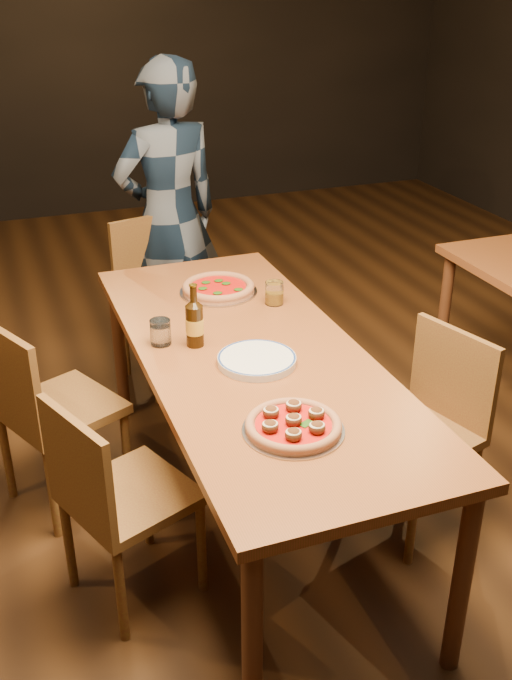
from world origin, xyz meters
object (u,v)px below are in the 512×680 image
object	(u,v)px
amber_glass	(274,293)
diner	(169,218)
beer_bottle	(195,324)
pizza_meatball	(293,425)
table_main	(251,368)
chair_main_sw	(60,406)
chair_main_nw	(130,494)
pizza_margherita	(218,288)
chair_main_e	(416,434)
plate_stack	(257,360)
chair_end	(168,302)
water_glass	(160,332)

from	to	relation	value
amber_glass	diner	size ratio (longest dim) A/B	0.06
amber_glass	beer_bottle	bearing A→B (deg)	-148.37
pizza_meatball	table_main	bearing A→B (deg)	83.59
chair_main_sw	amber_glass	world-z (taller)	chair_main_sw
table_main	chair_main_nw	xyz separation A→B (m)	(-0.53, -0.25, -0.26)
table_main	beer_bottle	bearing A→B (deg)	146.16
chair_main_nw	pizza_margherita	size ratio (longest dim) A/B	2.47
pizza_meatball	diner	xyz separation A→B (m)	(0.13, 2.02, 0.05)
table_main	chair_main_e	world-z (taller)	chair_main_e
chair_main_e	beer_bottle	distance (m)	0.95
pizza_meatball	beer_bottle	size ratio (longest dim) A/B	1.32
plate_stack	beer_bottle	xyz separation A→B (m)	(-0.17, 0.22, 0.07)
plate_stack	diner	size ratio (longest dim) A/B	0.17
table_main	pizza_meatball	xyz separation A→B (m)	(-0.06, -0.55, 0.09)
table_main	chair_main_sw	world-z (taller)	chair_main_sw
chair_main_sw	diner	world-z (taller)	diner
table_main	pizza_margherita	bearing A→B (deg)	84.38
pizza_margherita	diner	xyz separation A→B (m)	(0.01, 0.89, 0.05)
chair_main_sw	plate_stack	size ratio (longest dim) A/B	3.13
table_main	pizza_margherita	size ratio (longest dim) A/B	5.89
chair_main_nw	amber_glass	bearing A→B (deg)	-72.70
pizza_meatball	plate_stack	world-z (taller)	pizza_meatball
chair_main_e	plate_stack	xyz separation A→B (m)	(-0.59, 0.18, 0.34)
pizza_meatball	plate_stack	bearing A→B (deg)	84.03
chair_main_e	diner	xyz separation A→B (m)	(-0.51, 1.74, 0.40)
chair_main_nw	diner	distance (m)	1.87
chair_main_sw	pizza_meatball	distance (m)	1.16
pizza_margherita	beer_bottle	bearing A→B (deg)	-117.46
chair_end	water_glass	bearing A→B (deg)	-119.22
table_main	plate_stack	distance (m)	0.13
pizza_meatball	chair_main_nw	bearing A→B (deg)	147.88
chair_end	diner	world-z (taller)	diner
chair_main_nw	water_glass	size ratio (longest dim) A/B	8.56
table_main	water_glass	xyz separation A→B (m)	(-0.30, 0.18, 0.12)
plate_stack	diner	distance (m)	1.57
chair_end	plate_stack	bearing A→B (deg)	-103.93
table_main	amber_glass	bearing A→B (deg)	57.64
water_glass	diner	size ratio (longest dim) A/B	0.06
diner	table_main	bearing A→B (deg)	75.22
chair_main_sw	beer_bottle	size ratio (longest dim) A/B	3.69
chair_main_e	beer_bottle	size ratio (longest dim) A/B	3.53
amber_glass	chair_end	bearing A→B (deg)	107.51
water_glass	diner	world-z (taller)	diner
chair_main_sw	chair_end	bearing A→B (deg)	-63.11
diner	plate_stack	bearing A→B (deg)	74.85
chair_main_e	pizza_meatball	distance (m)	0.77
chair_main_e	diner	world-z (taller)	diner
chair_main_sw	amber_glass	xyz separation A→B (m)	(0.93, 0.01, 0.35)
chair_main_nw	amber_glass	xyz separation A→B (m)	(0.78, 0.63, 0.38)
chair_main_e	water_glass	bearing A→B (deg)	-133.32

